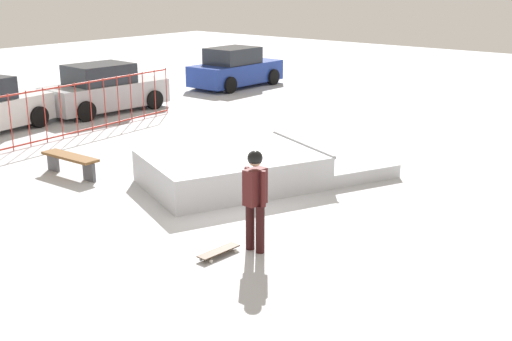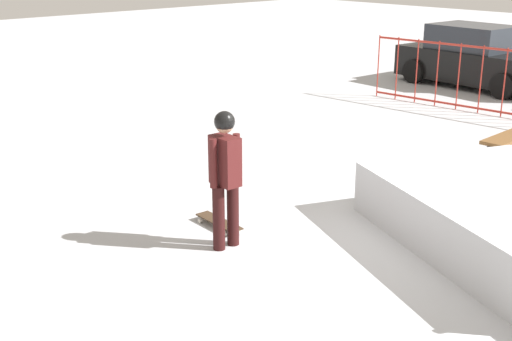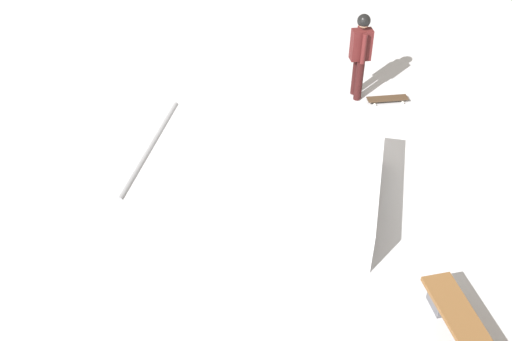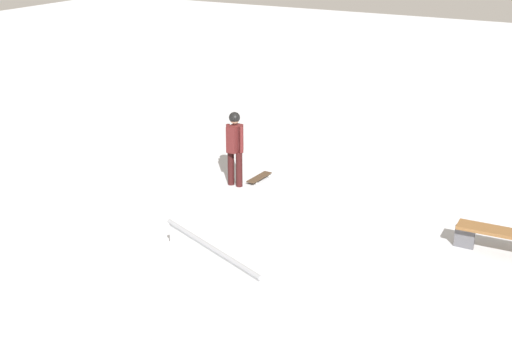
{
  "view_description": "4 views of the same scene",
  "coord_description": "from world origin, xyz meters",
  "px_view_note": "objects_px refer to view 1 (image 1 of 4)",
  "views": [
    {
      "loc": [
        -9.05,
        -8.38,
        4.41
      ],
      "look_at": [
        0.02,
        -0.93,
        0.9
      ],
      "focal_mm": 46.08,
      "sensor_mm": 36.0,
      "label": 1
    },
    {
      "loc": [
        4.72,
        -6.96,
        3.55
      ],
      "look_at": [
        -1.0,
        -1.7,
        1.0
      ],
      "focal_mm": 48.06,
      "sensor_mm": 36.0,
      "label": 2
    },
    {
      "loc": [
        2.69,
        8.2,
        6.52
      ],
      "look_at": [
        1.27,
        0.78,
        0.6
      ],
      "focal_mm": 44.11,
      "sensor_mm": 36.0,
      "label": 3
    },
    {
      "loc": [
        11.42,
        5.63,
        5.85
      ],
      "look_at": [
        -0.22,
        -0.84,
        0.9
      ],
      "focal_mm": 49.03,
      "sensor_mm": 36.0,
      "label": 4
    }
  ],
  "objects_px": {
    "park_bench": "(70,161)",
    "parked_car_blue": "(235,69)",
    "skateboard": "(219,251)",
    "skater": "(255,193)",
    "skate_ramp": "(251,168)",
    "parked_car_silver": "(104,90)"
  },
  "relations": [
    {
      "from": "skate_ramp",
      "to": "skater",
      "type": "xyz_separation_m",
      "value": [
        -2.86,
        -2.47,
        0.69
      ]
    },
    {
      "from": "skateboard",
      "to": "parked_car_silver",
      "type": "distance_m",
      "value": 12.62
    },
    {
      "from": "skateboard",
      "to": "parked_car_blue",
      "type": "bearing_deg",
      "value": 43.5
    },
    {
      "from": "skater",
      "to": "skateboard",
      "type": "bearing_deg",
      "value": 150.89
    },
    {
      "from": "skate_ramp",
      "to": "parked_car_blue",
      "type": "distance_m",
      "value": 12.92
    },
    {
      "from": "park_bench",
      "to": "parked_car_blue",
      "type": "xyz_separation_m",
      "value": [
        11.74,
        5.27,
        0.37
      ]
    },
    {
      "from": "skater",
      "to": "parked_car_blue",
      "type": "distance_m",
      "value": 16.69
    },
    {
      "from": "park_bench",
      "to": "parked_car_silver",
      "type": "height_order",
      "value": "parked_car_silver"
    },
    {
      "from": "skateboard",
      "to": "parked_car_silver",
      "type": "height_order",
      "value": "parked_car_silver"
    },
    {
      "from": "skater",
      "to": "skateboard",
      "type": "xyz_separation_m",
      "value": [
        -0.54,
        0.33,
        -0.93
      ]
    },
    {
      "from": "skateboard",
      "to": "parked_car_silver",
      "type": "relative_size",
      "value": 0.19
    },
    {
      "from": "skate_ramp",
      "to": "parked_car_blue",
      "type": "relative_size",
      "value": 1.46
    },
    {
      "from": "skate_ramp",
      "to": "park_bench",
      "type": "relative_size",
      "value": 3.61
    },
    {
      "from": "skater",
      "to": "parked_car_silver",
      "type": "bearing_deg",
      "value": 65.23
    },
    {
      "from": "park_bench",
      "to": "skater",
      "type": "bearing_deg",
      "value": -95.86
    },
    {
      "from": "park_bench",
      "to": "parked_car_blue",
      "type": "distance_m",
      "value": 12.88
    },
    {
      "from": "skateboard",
      "to": "parked_car_silver",
      "type": "bearing_deg",
      "value": 63.36
    },
    {
      "from": "skate_ramp",
      "to": "parked_car_blue",
      "type": "bearing_deg",
      "value": 65.51
    },
    {
      "from": "skate_ramp",
      "to": "skater",
      "type": "height_order",
      "value": "skater"
    },
    {
      "from": "skater",
      "to": "skateboard",
      "type": "distance_m",
      "value": 1.12
    },
    {
      "from": "skateboard",
      "to": "park_bench",
      "type": "height_order",
      "value": "park_bench"
    },
    {
      "from": "skater",
      "to": "skateboard",
      "type": "relative_size",
      "value": 2.13
    }
  ]
}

